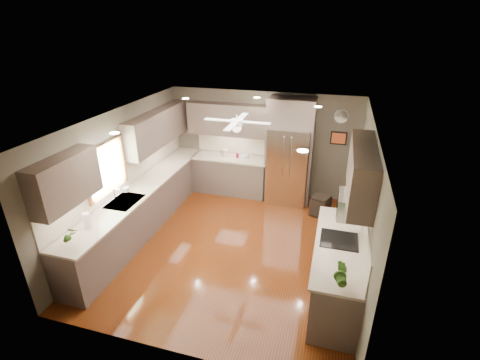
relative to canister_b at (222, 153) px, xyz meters
The scene contains 27 objects.
floor 2.59m from the canister_b, 66.73° to the right, with size 5.00×5.00×0.00m, color #481C09.
ceiling 2.82m from the canister_b, 66.73° to the right, with size 5.00×5.00×0.00m, color white.
wall_back 1.02m from the canister_b, 17.94° to the left, with size 4.50×4.50×0.00m, color brown.
wall_front 4.79m from the canister_b, 78.63° to the right, with size 4.50×4.50×0.00m, color brown.
wall_left 2.57m from the canister_b, 120.76° to the right, with size 5.00×5.00×0.00m, color brown.
wall_right 3.88m from the canister_b, 34.49° to the right, with size 5.00×5.00×0.00m, color brown.
canister_b is the anchor object (origin of this frame).
canister_c 0.10m from the canister_b, ahead, with size 0.11×0.11×0.19m, color beige.
canister_d 0.39m from the canister_b, ahead, with size 0.07×0.07×0.11m, color maroon.
soap_bottle 2.64m from the canister_b, 115.02° to the right, with size 0.08×0.08×0.18m, color white.
potted_plant_left 4.21m from the canister_b, 103.80° to the right, with size 0.18×0.12×0.33m, color #2A5317.
potted_plant_right 4.86m from the canister_b, 53.79° to the right, with size 0.20×0.16×0.37m, color #2A5317.
bowl 0.58m from the canister_b, ahead, with size 0.20×0.20×0.05m, color beige.
left_run 2.34m from the canister_b, 116.30° to the right, with size 0.65×4.70×1.45m.
back_run 0.57m from the canister_b, ahead, with size 1.85×0.65×1.45m.
uppers 1.73m from the canister_b, 82.22° to the right, with size 4.50×4.70×0.95m.
window 3.03m from the canister_b, 115.35° to the right, with size 0.05×1.12×0.92m.
sink 2.87m from the canister_b, 110.13° to the right, with size 0.50×0.70×0.32m.
refrigerator 1.65m from the canister_b, ahead, with size 1.06×0.75×2.45m.
right_run 4.18m from the canister_b, 46.18° to the right, with size 0.70×2.20×1.45m.
microwave 4.07m from the canister_b, 42.74° to the right, with size 0.43×0.55×0.34m.
ceiling_fan 2.50m from the canister_b, 63.52° to the right, with size 1.18×1.18×0.32m.
recessed_lights 2.50m from the canister_b, 63.27° to the right, with size 2.84×3.14×0.01m.
wall_clock 2.90m from the canister_b, ahead, with size 0.30×0.03×0.30m.
framed_print 2.76m from the canister_b, ahead, with size 0.36×0.03×0.30m.
stool 2.66m from the canister_b, 13.18° to the right, with size 0.47×0.47×0.45m.
paper_towel 3.79m from the canister_b, 105.71° to the right, with size 0.12×0.12×0.29m.
Camera 1 is at (1.67, -5.34, 3.99)m, focal length 26.00 mm.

